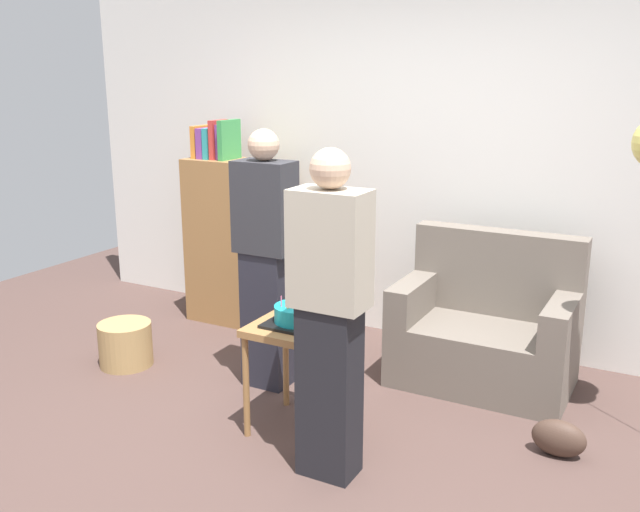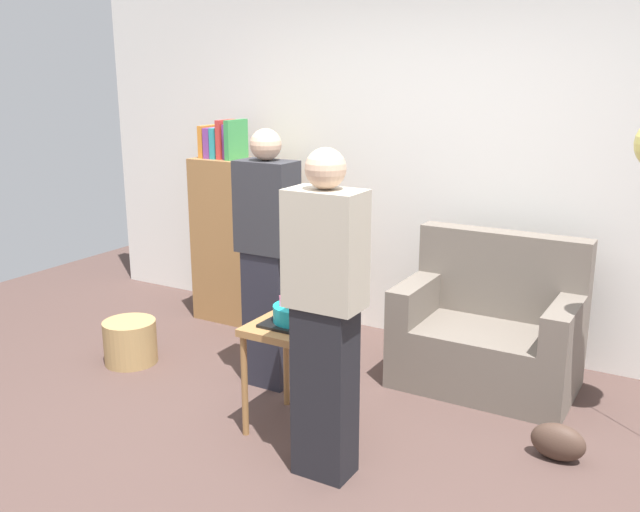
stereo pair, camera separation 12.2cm
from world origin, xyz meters
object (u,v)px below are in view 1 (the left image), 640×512
Objects in this scene: couch at (486,331)px; wicker_basket at (125,344)px; person_blowing_candles at (266,259)px; person_holding_cake at (330,316)px; handbag at (559,438)px; bookshelf at (237,239)px; birthday_cake at (298,315)px; side_table at (298,341)px.

couch reaches higher than wicker_basket.
couch is at bearing 28.66° from person_blowing_candles.
handbag is at bearing -129.37° from person_holding_cake.
handbag is at bearing 3.81° from wicker_basket.
bookshelf reaches higher than birthday_cake.
bookshelf is 2.56× the size of side_table.
birthday_cake is at bearing -26.46° from person_holding_cake.
birthday_cake is at bearing -43.25° from person_blowing_candles.
person_holding_cake reaches higher than birthday_cake.
wicker_basket is at bearing 172.24° from birthday_cake.
person_holding_cake is (-0.38, -1.44, 0.49)m from couch.
bookshelf is 1.85m from side_table.
handbag is at bearing 16.21° from side_table.
side_table is (-0.74, -1.12, 0.19)m from couch.
side_table is at bearing -44.78° from bookshelf.
bookshelf is 2.86m from handbag.
person_blowing_candles is at bearing -46.49° from bookshelf.
couch is 3.06× the size of wicker_basket.
birthday_cake is (-0.00, -0.00, 0.15)m from side_table.
wicker_basket is at bearing -0.68° from person_holding_cake.
wicker_basket reaches higher than handbag.
birthday_cake is 0.50m from person_holding_cake.
person_blowing_candles is 1.00× the size of person_holding_cake.
person_holding_cake is at bearing -144.39° from handbag.
wicker_basket is at bearing -99.25° from bookshelf.
couch is at bearing -89.92° from person_holding_cake.
person_blowing_candles is at bearing 138.56° from birthday_cake.
person_blowing_candles is (-0.47, 0.41, 0.16)m from birthday_cake.
bookshelf is at bearing 161.12° from handbag.
person_blowing_candles reaches higher than couch.
bookshelf is 5.71× the size of handbag.
person_holding_cake reaches higher than wicker_basket.
wicker_basket is (-1.49, 0.20, -0.52)m from birthday_cake.
couch is at bearing 56.57° from side_table.
birthday_cake is at bearing -123.43° from couch.
person_holding_cake is (0.36, -0.32, 0.31)m from side_table.
couch is 3.93× the size of handbag.
side_table is at bearing -7.76° from wicker_basket.
person_blowing_candles is at bearing -26.43° from person_holding_cake.
birthday_cake reaches higher than handbag.
side_table reaches higher than handbag.
wicker_basket is at bearing -170.16° from person_blowing_candles.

